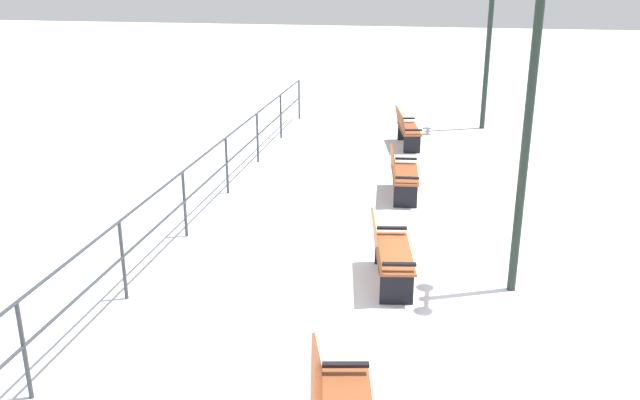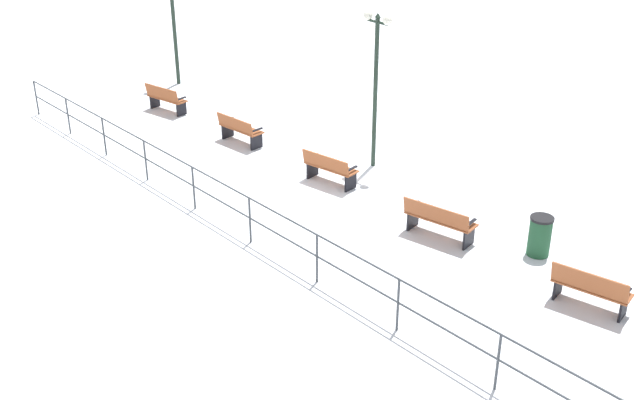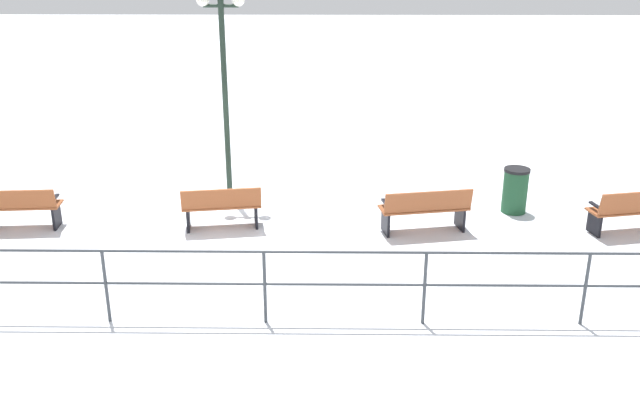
{
  "view_description": "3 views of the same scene",
  "coord_description": "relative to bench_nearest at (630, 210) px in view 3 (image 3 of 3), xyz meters",
  "views": [
    {
      "loc": [
        0.68,
        -8.84,
        4.34
      ],
      "look_at": [
        -1.05,
        0.7,
        0.93
      ],
      "focal_mm": 38.42,
      "sensor_mm": 36.0,
      "label": 1
    },
    {
      "loc": [
        -12.56,
        -13.76,
        8.72
      ],
      "look_at": [
        -1.97,
        -1.9,
        0.88
      ],
      "focal_mm": 44.0,
      "sensor_mm": 36.0,
      "label": 2
    },
    {
      "loc": [
        -12.11,
        -2.03,
        5.19
      ],
      "look_at": [
        -2.07,
        -1.9,
        1.39
      ],
      "focal_mm": 38.84,
      "sensor_mm": 36.0,
      "label": 3
    }
  ],
  "objects": [
    {
      "name": "ground_plane",
      "position": [
        0.07,
        7.66,
        -0.46
      ],
      "size": [
        80.0,
        80.0,
        0.0
      ],
      "primitive_type": "plane",
      "color": "white",
      "rests_on": "ground"
    },
    {
      "name": "bench_nearest",
      "position": [
        0.0,
        0.0,
        0.0
      ],
      "size": [
        0.82,
        1.58,
        0.9
      ],
      "rotation": [
        0.0,
        0.0,
        0.2
      ],
      "color": "brown",
      "rests_on": "ground"
    },
    {
      "name": "bench_second",
      "position": [
        -0.01,
        3.82,
        0.01
      ],
      "size": [
        0.86,
        1.74,
        0.9
      ],
      "rotation": [
        0.0,
        0.0,
        0.18
      ],
      "color": "brown",
      "rests_on": "ground"
    },
    {
      "name": "bench_third",
      "position": [
        0.12,
        7.65,
        -0.0
      ],
      "size": [
        0.77,
        1.55,
        0.87
      ],
      "rotation": [
        0.0,
        0.0,
        0.15
      ],
      "color": "brown",
      "rests_on": "ground"
    },
    {
      "name": "bench_fourth",
      "position": [
        0.04,
        11.48,
        -0.01
      ],
      "size": [
        0.65,
        1.53,
        0.86
      ],
      "rotation": [
        0.0,
        0.0,
        0.08
      ],
      "color": "brown",
      "rests_on": "ground"
    },
    {
      "name": "lamppost_middle",
      "position": [
        1.83,
        7.74,
        2.43
      ],
      "size": [
        0.26,
        0.95,
        4.22
      ],
      "color": "#1E2D23",
      "rests_on": "ground"
    },
    {
      "name": "waterfront_railing",
      "position": [
        -3.32,
        7.66,
        0.31
      ],
      "size": [
        0.05,
        20.43,
        1.14
      ],
      "color": "#383D42",
      "rests_on": "ground"
    },
    {
      "name": "trash_bin",
      "position": [
        1.07,
        1.88,
        0.0
      ],
      "size": [
        0.52,
        0.52,
        0.92
      ],
      "color": "#1E4C2D",
      "rests_on": "ground"
    }
  ]
}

